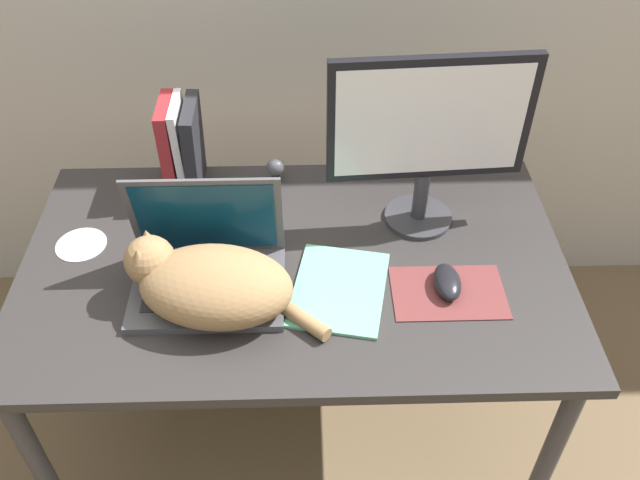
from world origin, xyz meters
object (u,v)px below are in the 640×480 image
cat (209,283)px  notepad (339,289)px  book_row (182,147)px  external_monitor (429,133)px  computer_mouse (447,282)px  webcam (275,168)px  cd_disc (81,245)px  laptop (208,267)px

cat → notepad: (0.28, 0.04, -0.07)m
notepad → book_row: bearing=134.1°
cat → external_monitor: external_monitor is taller
computer_mouse → webcam: bearing=134.0°
external_monitor → webcam: bearing=155.6°
computer_mouse → notepad: computer_mouse is taller
computer_mouse → external_monitor: bearing=97.5°
webcam → cd_disc: bearing=-153.0°
external_monitor → computer_mouse: bearing=-82.5°
computer_mouse → cd_disc: size_ratio=0.91×
computer_mouse → notepad: bearing=179.6°
external_monitor → notepad: bearing=-131.1°
computer_mouse → notepad: (-0.24, 0.00, -0.02)m
laptop → computer_mouse: bearing=-3.8°
laptop → cd_disc: size_ratio=2.80×
computer_mouse → book_row: size_ratio=0.44×
laptop → book_row: 0.38m
cat → notepad: cat is taller
notepad → webcam: size_ratio=4.04×
book_row → notepad: size_ratio=0.85×
book_row → webcam: (0.23, 0.01, -0.08)m
cat → computer_mouse: cat is taller
laptop → webcam: 0.39m
cat → cd_disc: size_ratio=3.63×
cd_disc → computer_mouse: bearing=-11.1°
cat → webcam: bearing=73.9°
webcam → book_row: bearing=-177.8°
external_monitor → book_row: 0.62m
book_row → webcam: book_row is taller
webcam → cd_disc: size_ratio=0.60×
external_monitor → computer_mouse: external_monitor is taller
laptop → external_monitor: size_ratio=0.73×
book_row → webcam: size_ratio=3.44×
laptop → cat: laptop is taller
computer_mouse → book_row: 0.74m
notepad → cd_disc: bearing=164.8°
laptop → webcam: bearing=68.9°
book_row → notepad: (0.38, -0.39, -0.12)m
computer_mouse → cd_disc: (-0.85, 0.17, -0.02)m
computer_mouse → notepad: 0.24m
cat → external_monitor: (0.48, 0.28, 0.18)m
cat → computer_mouse: size_ratio=3.97×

